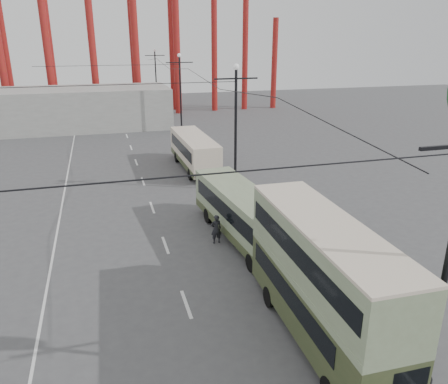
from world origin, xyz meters
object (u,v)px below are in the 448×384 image
object	(u,v)px
double_decker_bus	(323,277)
single_decker_green	(243,213)
single_decker_cream	(194,151)
pedestrian	(216,229)

from	to	relation	value
double_decker_bus	single_decker_green	world-z (taller)	double_decker_bus
single_decker_green	single_decker_cream	bearing A→B (deg)	83.12
double_decker_bus	single_decker_green	xyz separation A→B (m)	(-0.00, 9.16, -1.11)
single_decker_cream	pedestrian	world-z (taller)	single_decker_cream
double_decker_bus	single_decker_cream	distance (m)	24.13
single_decker_cream	double_decker_bus	bearing A→B (deg)	-92.11
single_decker_green	pedestrian	size ratio (longest dim) A/B	6.14
pedestrian	double_decker_bus	bearing A→B (deg)	95.45
double_decker_bus	single_decker_cream	bearing A→B (deg)	90.04
double_decker_bus	pedestrian	size ratio (longest dim) A/B	5.38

